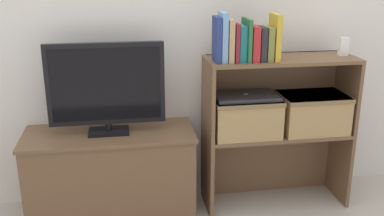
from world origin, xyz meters
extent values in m
cube|color=brown|center=(-0.46, 0.18, 0.24)|extent=(0.92, 0.36, 0.47)
cube|color=brown|center=(-0.46, 0.18, 0.48)|extent=(0.94, 0.38, 0.02)
cube|color=black|center=(-0.46, 0.18, 0.50)|extent=(0.22, 0.14, 0.01)
cylinder|color=black|center=(-0.46, 0.18, 0.53)|extent=(0.04, 0.04, 0.04)
cube|color=black|center=(-0.46, 0.18, 0.77)|extent=(0.62, 0.04, 0.44)
cube|color=black|center=(-0.46, 0.16, 0.77)|extent=(0.57, 0.00, 0.39)
cube|color=brown|center=(0.09, 0.15, 0.23)|extent=(0.02, 0.30, 0.45)
cube|color=brown|center=(0.91, 0.15, 0.23)|extent=(0.02, 0.30, 0.45)
cube|color=brown|center=(0.50, 0.29, 0.23)|extent=(0.80, 0.02, 0.45)
cube|color=brown|center=(0.50, 0.15, 0.44)|extent=(0.80, 0.30, 0.02)
cube|color=brown|center=(0.09, 0.15, 0.67)|extent=(0.02, 0.30, 0.43)
cube|color=brown|center=(0.91, 0.15, 0.67)|extent=(0.02, 0.30, 0.43)
cube|color=brown|center=(0.50, 0.29, 0.67)|extent=(0.80, 0.02, 0.43)
cube|color=brown|center=(0.50, 0.15, 0.88)|extent=(0.80, 0.30, 0.02)
cube|color=navy|center=(0.12, 0.10, 1.00)|extent=(0.03, 0.14, 0.23)
cube|color=#709ECC|center=(0.15, 0.10, 1.01)|extent=(0.03, 0.13, 0.26)
cube|color=tan|center=(0.19, 0.10, 1.00)|extent=(0.03, 0.14, 0.22)
cube|color=maroon|center=(0.22, 0.10, 0.99)|extent=(0.02, 0.14, 0.20)
cube|color=#1E7075|center=(0.25, 0.10, 0.98)|extent=(0.04, 0.12, 0.19)
cube|color=#286638|center=(0.28, 0.10, 1.00)|extent=(0.02, 0.16, 0.22)
cube|color=#B22328|center=(0.32, 0.10, 0.98)|extent=(0.04, 0.15, 0.19)
cube|color=#232328|center=(0.36, 0.10, 0.97)|extent=(0.03, 0.14, 0.18)
cube|color=olive|center=(0.40, 0.10, 0.97)|extent=(0.03, 0.13, 0.18)
cube|color=gold|center=(0.44, 0.10, 1.01)|extent=(0.03, 0.14, 0.24)
cube|color=white|center=(0.86, 0.15, 0.94)|extent=(0.05, 0.03, 0.10)
cylinder|color=silver|center=(0.86, 0.15, 1.00)|extent=(0.01, 0.01, 0.03)
cube|color=tan|center=(0.30, 0.14, 0.56)|extent=(0.37, 0.26, 0.22)
cube|color=olive|center=(0.30, 0.14, 0.66)|extent=(0.38, 0.27, 0.02)
cube|color=tan|center=(0.70, 0.14, 0.56)|extent=(0.37, 0.26, 0.22)
cube|color=olive|center=(0.70, 0.14, 0.66)|extent=(0.38, 0.27, 0.02)
cube|color=#2D2D33|center=(0.30, 0.14, 0.68)|extent=(0.35, 0.22, 0.02)
cylinder|color=#99999E|center=(0.30, 0.14, 0.69)|extent=(0.02, 0.02, 0.00)
camera|label=1|loc=(-0.38, -2.17, 1.39)|focal=42.00mm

